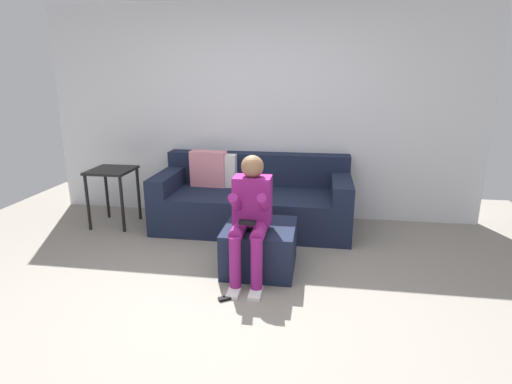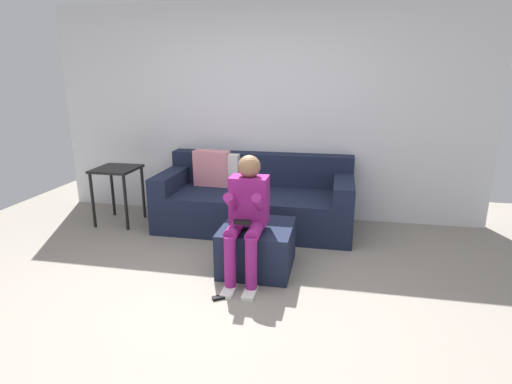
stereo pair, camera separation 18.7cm
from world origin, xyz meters
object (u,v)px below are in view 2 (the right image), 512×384
Objects in this scene: remote_near_ottoman at (221,297)px; couch_sectional at (255,200)px; side_table at (117,178)px; ottoman at (257,247)px; person_seated at (247,211)px.

couch_sectional is at bearing 59.16° from remote_near_ottoman.
couch_sectional reaches higher than side_table.
side_table is (-1.88, 0.90, 0.35)m from ottoman.
remote_near_ottoman is at bearing -106.52° from ottoman.
ottoman is at bearing 72.84° from person_seated.
couch_sectional is 3.34× the size of ottoman.
ottoman is 0.65m from remote_near_ottoman.
side_table reaches higher than remote_near_ottoman.
couch_sectional reaches higher than ottoman.
person_seated is at bearing -107.16° from ottoman.
remote_near_ottoman is (0.08, -1.71, -0.31)m from couch_sectional.
ottoman is at bearing -77.17° from couch_sectional.
ottoman reaches higher than remote_near_ottoman.
ottoman is (0.25, -1.11, -0.11)m from couch_sectional.
side_table is at bearing 149.38° from person_seated.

